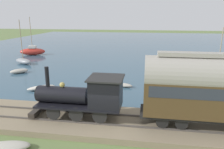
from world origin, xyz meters
The scene contains 12 objects.
ground_plane centered at (0.00, 0.00, 0.00)m, with size 200.00×200.00×0.00m, color #607542.
harbor_water centered at (43.20, 0.00, 0.00)m, with size 80.00×80.00×0.01m.
rail_embankment centered at (0.61, 0.00, 0.20)m, with size 4.60×56.00×0.51m.
steam_locomotive centered at (0.61, 1.32, 2.10)m, with size 2.15×6.27×3.40m.
passenger_coach centered at (0.61, -6.78, 3.04)m, with size 2.28×9.09×4.59m.
sailboat_red centered at (25.02, 18.50, 0.71)m, with size 2.82×4.82×6.90m.
sailboat_gray centered at (17.44, 15.93, 0.49)m, with size 2.48×3.51×6.57m.
sailboat_yellow centered at (16.33, -11.63, 0.45)m, with size 2.09×4.54×5.78m.
rowboat_off_pier centered at (12.35, 13.57, 0.28)m, with size 2.31×2.35×0.54m.
rowboat_mid_harbor centered at (6.75, 7.76, 0.21)m, with size 2.31×2.69×0.40m.
rowboat_far_out centered at (8.90, 0.11, 0.21)m, with size 1.23×2.79×0.41m.
beached_dinghy centered at (-3.17, 5.01, 0.22)m, with size 1.88×3.00×0.44m.
Camera 1 is at (-12.57, -2.46, 7.18)m, focal length 35.00 mm.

